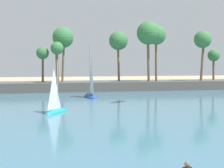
% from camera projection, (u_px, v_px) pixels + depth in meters
% --- Properties ---
extents(sea, '(220.00, 93.72, 0.06)m').
position_uv_depth(sea, '(50.00, 95.00, 58.48)').
color(sea, teal).
rests_on(sea, ground).
extents(palm_headland, '(85.21, 6.85, 13.54)m').
position_uv_depth(palm_headland, '(52.00, 70.00, 65.02)').
color(palm_headland, '#514C47').
rests_on(palm_headland, ground).
extents(sailboat_near_shore, '(3.37, 4.08, 5.97)m').
position_uv_depth(sailboat_near_shore, '(56.00, 108.00, 37.75)').
color(sailboat_near_shore, teal).
rests_on(sailboat_near_shore, sea).
extents(sailboat_mid_bay, '(2.01, 6.17, 8.88)m').
position_uv_depth(sailboat_mid_bay, '(91.00, 92.00, 54.54)').
color(sailboat_mid_bay, '#234793').
rests_on(sailboat_mid_bay, sea).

